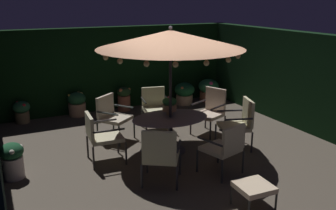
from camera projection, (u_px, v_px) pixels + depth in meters
ground_plane at (178, 154)px, 7.28m from camera, size 6.93×7.63×0.02m
hedge_backdrop_rear at (117, 68)px, 10.13m from camera, size 6.93×0.30×2.22m
hedge_backdrop_right at (308, 82)px, 8.37m from camera, size 0.30×7.63×2.22m
patio_dining_table at (170, 125)px, 7.26m from camera, size 1.54×1.12×0.71m
patio_umbrella at (170, 40)px, 6.80m from camera, size 2.77×2.77×2.46m
centerpiece_planter at (169, 104)px, 7.31m from camera, size 0.28×0.28×0.39m
patio_chair_north at (225, 146)px, 6.27m from camera, size 0.73×0.73×0.92m
patio_chair_northeast at (239, 121)px, 7.42m from camera, size 0.78×0.77×1.01m
patio_chair_east at (211, 109)px, 8.27m from camera, size 0.77×0.75×1.01m
patio_chair_southeast at (155, 105)px, 8.55m from camera, size 0.69×0.68×0.96m
patio_chair_south at (112, 114)px, 7.85m from camera, size 0.83×0.82×0.96m
patio_chair_southwest at (100, 134)px, 6.76m from camera, size 0.67×0.66×0.94m
patio_chair_west at (160, 153)px, 5.93m from camera, size 0.81×0.80×0.98m
ottoman_footrest at (254, 188)px, 5.32m from camera, size 0.52×0.50×0.37m
potted_plant_back_left at (157, 96)px, 10.24m from camera, size 0.40×0.40×0.60m
potted_plant_right_near at (22, 111)px, 9.00m from camera, size 0.41×0.41×0.54m
potted_plant_front_corner at (208, 89)px, 10.95m from camera, size 0.60×0.60×0.65m
potted_plant_back_right at (77, 104)px, 9.55m from camera, size 0.46×0.46×0.62m
potted_plant_back_center at (124, 98)px, 10.01m from camera, size 0.38×0.38×0.64m
potted_plant_left_near at (12, 159)px, 6.20m from camera, size 0.40×0.40×0.63m
potted_plant_right_far at (184, 93)px, 10.59m from camera, size 0.57×0.57×0.63m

